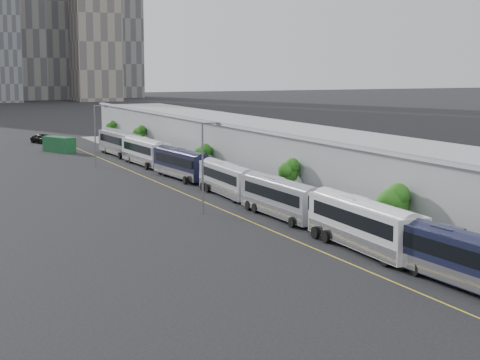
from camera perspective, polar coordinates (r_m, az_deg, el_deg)
sidewalk at (r=86.75m, az=4.67°, el=-1.38°), size 10.00×170.00×0.12m
lane_line at (r=82.31m, az=-1.76°, el=-1.91°), size 0.12×160.00×0.02m
depot at (r=88.22m, az=6.98°, el=1.01°), size 12.45×160.40×7.20m
bus_1 at (r=54.75m, az=15.47°, el=-5.70°), size 3.08×12.76×3.70m
bus_2 at (r=63.47m, az=8.82°, el=-3.47°), size 3.31×13.94×4.05m
bus_3 at (r=76.24m, az=2.97°, el=-1.53°), size 2.85×12.79×3.73m
bus_4 at (r=88.89m, az=-0.84°, el=-0.16°), size 2.95×12.52×3.64m
bus_5 at (r=102.57m, az=-4.15°, el=0.97°), size 3.51×13.11×3.79m
bus_6 at (r=117.04m, az=-6.75°, el=1.85°), size 3.23×13.53×3.93m
bus_7 at (r=130.32m, az=-8.57°, el=2.48°), size 3.35×13.97×4.06m
tree_1 at (r=66.47m, az=10.78°, el=-1.42°), size 2.76×2.76×4.89m
tree_2 at (r=82.79m, az=3.45°, el=0.69°), size 2.11×2.11×4.73m
tree_3 at (r=104.75m, az=-2.67°, el=1.89°), size 2.22×2.22×4.10m
tree_4 at (r=131.93m, az=-7.16°, el=3.35°), size 1.84×1.84×4.44m
tree_5 at (r=149.79m, az=-9.15°, el=3.75°), size 1.46×1.46×3.93m
street_lamp_near at (r=77.95m, az=-2.54°, el=1.35°), size 2.04×0.22×8.95m
street_lamp_far at (r=116.04m, az=-10.19°, el=3.43°), size 2.04×0.22×8.80m
shipping_container at (r=137.52m, az=-12.74°, el=2.48°), size 4.72×6.64×2.55m
suv at (r=153.33m, az=-13.72°, el=2.86°), size 4.86×6.83×1.73m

